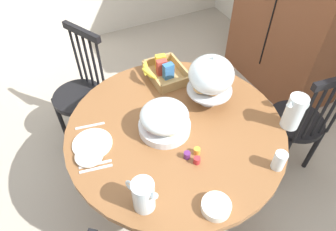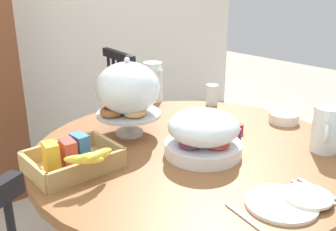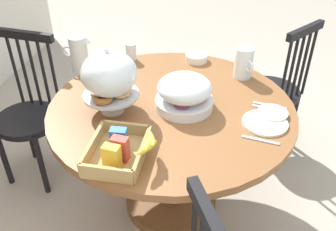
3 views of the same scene
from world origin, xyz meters
The scene contains 19 objects.
ground_plane centered at (0.00, 0.00, 0.00)m, with size 10.00×10.00×0.00m, color #A89E8E.
dining_table centered at (0.01, -0.09, 0.54)m, with size 1.28×1.28×0.74m.
windsor_chair_near_window centered at (0.15, 0.84, 0.45)m, with size 0.40×0.40×0.97m.
windsor_chair_facing_door centered at (0.74, -0.70, 0.45)m, with size 0.47×0.47×0.97m.
pastry_stand_with_dome centered at (-0.09, 0.19, 0.94)m, with size 0.28×0.28×0.34m.
fruit_platter_covered centered at (0.01, -0.16, 0.83)m, with size 0.30×0.30×0.18m.
orange_juice_pitcher centered at (0.39, -0.45, 0.82)m, with size 0.18×0.11×0.18m.
milk_pitcher centered at (0.30, 0.51, 0.84)m, with size 0.10×0.19×0.22m.
cereal_basket centered at (-0.44, 0.05, 0.78)m, with size 0.32×0.30×0.12m.
china_plate_large centered at (-0.07, -0.57, 0.75)m, with size 0.22×0.22×0.01m, color white.
china_plate_small centered at (0.01, -0.60, 0.76)m, with size 0.15×0.15×0.01m, color white.
cereal_bowl centered at (0.55, -0.16, 0.76)m, with size 0.14×0.14×0.04m, color white.
drinking_glass centered at (0.50, 0.25, 0.80)m, with size 0.06×0.06×0.11m, color silver.
jam_jar_strawberry centered at (0.29, -0.11, 0.76)m, with size 0.04×0.04×0.04m, color #B7282D.
jam_jar_apricot centered at (0.24, -0.08, 0.76)m, with size 0.04×0.04×0.04m, color orange.
jam_jar_grape centered at (0.24, -0.14, 0.76)m, with size 0.04×0.04×0.04m, color #5B2366.
table_knife centered at (0.07, -0.59, 0.74)m, with size 0.17×0.01×0.01m, color silver.
dinner_fork centered at (0.10, -0.60, 0.74)m, with size 0.17×0.01×0.01m, color silver.
soup_spoon centered at (-0.21, -0.54, 0.74)m, with size 0.17×0.01×0.01m, color silver.
Camera 3 is at (-1.58, -0.36, 1.78)m, focal length 39.38 mm.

